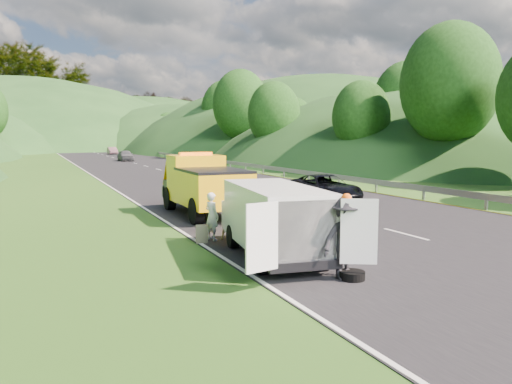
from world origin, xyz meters
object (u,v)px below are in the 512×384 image
tow_truck (204,185)px  child (228,240)px  woman (212,240)px  worker (345,280)px  passing_suv (325,202)px  white_van (273,217)px  suitcase (202,234)px  spare_tire (352,280)px

tow_truck → child: size_ratio=5.97×
woman → worker: worker is taller
passing_suv → woman: bearing=-137.7°
tow_truck → white_van: size_ratio=1.04×
suitcase → woman: bearing=35.1°
worker → passing_suv: 14.09m
white_van → passing_suv: white_van is taller
tow_truck → passing_suv: tow_truck is taller
child → passing_suv: 10.50m
woman → worker: 5.69m
tow_truck → white_van: (-0.65, -7.98, -0.15)m
worker → woman: bearing=102.0°
suitcase → child: bearing=8.8°
woman → suitcase: woman is taller
white_van → woman: white_van is taller
worker → suitcase: size_ratio=3.29×
worker → passing_suv: worker is taller
suitcase → passing_suv: passing_suv is taller
child → worker: bearing=-71.8°
tow_truck → worker: 10.71m
suitcase → spare_tire: 5.67m
tow_truck → suitcase: 5.82m
tow_truck → passing_suv: 7.33m
white_van → worker: white_van is taller
tow_truck → suitcase: size_ratio=10.48×
woman → spare_tire: (1.51, -5.63, 0.00)m
worker → spare_tire: size_ratio=3.25×
worker → spare_tire: worker is taller
tow_truck → worker: (-0.06, -10.63, -1.30)m
child → passing_suv: passing_suv is taller
worker → passing_suv: (7.11, 12.17, 0.00)m
child → worker: worker is taller
woman → suitcase: (-0.45, -0.32, 0.30)m
tow_truck → passing_suv: (7.05, 1.54, -1.30)m
tow_truck → woman: tow_truck is taller
white_van → spare_tire: white_van is taller
white_van → woman: 3.20m
white_van → spare_tire: 3.07m
tow_truck → worker: tow_truck is taller
spare_tire → passing_suv: 14.12m
tow_truck → woman: 5.46m
tow_truck → spare_tire: 10.81m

